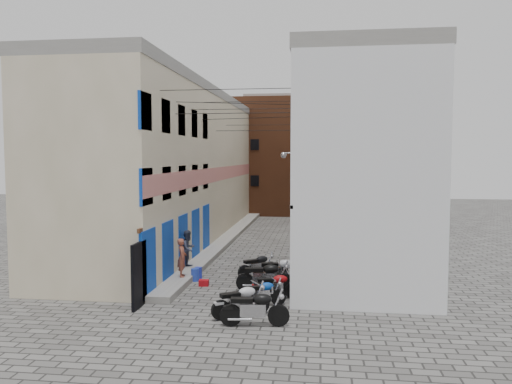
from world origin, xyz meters
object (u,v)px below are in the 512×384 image
at_px(person_a, 182,258).
at_px(motorcycle_d, 275,284).
at_px(water_jug_near, 195,275).
at_px(motorcycle_b, 241,299).
at_px(motorcycle_e, 265,275).
at_px(person_b, 188,249).
at_px(motorcycle_g, 258,264).
at_px(red_crate, 204,283).
at_px(motorcycle_c, 261,292).
at_px(water_jug_far, 198,273).
at_px(motorcycle_a, 255,306).
at_px(motorcycle_f, 280,269).

bearing_deg(person_a, motorcycle_d, -127.71).
distance_m(motorcycle_d, water_jug_near, 4.05).
bearing_deg(motorcycle_b, water_jug_near, 177.89).
height_order(motorcycle_e, person_b, person_b).
bearing_deg(motorcycle_b, motorcycle_d, 124.15).
height_order(motorcycle_e, motorcycle_g, motorcycle_e).
distance_m(person_a, red_crate, 1.37).
xyz_separation_m(motorcycle_c, motorcycle_g, (-0.62, 3.97, 0.05)).
bearing_deg(motorcycle_e, person_a, -108.52).
bearing_deg(motorcycle_c, red_crate, -152.98).
height_order(motorcycle_b, motorcycle_c, motorcycle_b).
xyz_separation_m(motorcycle_b, water_jug_far, (-2.54, 4.68, -0.34)).
relative_size(motorcycle_a, person_b, 1.30).
distance_m(person_a, person_b, 1.75).
relative_size(motorcycle_b, motorcycle_d, 1.10).
bearing_deg(motorcycle_f, motorcycle_e, -30.98).
relative_size(person_b, water_jug_near, 3.16).
bearing_deg(red_crate, motorcycle_f, 11.41).
relative_size(motorcycle_c, person_b, 1.06).
bearing_deg(motorcycle_e, motorcycle_f, 151.76).
distance_m(motorcycle_d, motorcycle_e, 1.05).
height_order(motorcycle_d, person_b, person_b).
height_order(motorcycle_a, red_crate, motorcycle_a).
bearing_deg(water_jug_far, motorcycle_e, -28.76).
xyz_separation_m(person_a, person_b, (-0.22, 1.74, 0.03)).
height_order(motorcycle_b, motorcycle_g, motorcycle_b).
height_order(motorcycle_e, motorcycle_f, motorcycle_e).
xyz_separation_m(motorcycle_a, person_b, (-3.77, 6.41, 0.45)).
bearing_deg(motorcycle_a, motorcycle_c, 174.52).
bearing_deg(water_jug_near, motorcycle_e, -21.45).
bearing_deg(motorcycle_f, water_jug_near, -99.13).
bearing_deg(person_a, red_crate, -122.66).
height_order(motorcycle_d, motorcycle_e, motorcycle_e).
distance_m(motorcycle_c, motorcycle_f, 2.95).
bearing_deg(motorcycle_g, person_a, -105.41).
xyz_separation_m(motorcycle_d, water_jug_near, (-3.45, 2.10, -0.27)).
height_order(motorcycle_a, motorcycle_f, motorcycle_f).
relative_size(motorcycle_g, red_crate, 5.03).
relative_size(motorcycle_g, person_a, 1.22).
height_order(motorcycle_d, water_jug_near, motorcycle_d).
bearing_deg(motorcycle_d, red_crate, -128.15).
relative_size(motorcycle_a, motorcycle_b, 1.05).
bearing_deg(motorcycle_d, person_a, -126.55).
relative_size(person_a, red_crate, 4.12).
height_order(motorcycle_g, water_jug_near, motorcycle_g).
distance_m(motorcycle_a, motorcycle_e, 3.84).
bearing_deg(motorcycle_d, water_jug_far, -138.92).
distance_m(motorcycle_d, motorcycle_g, 3.21).
distance_m(motorcycle_a, person_a, 5.88).
height_order(motorcycle_b, motorcycle_e, motorcycle_e).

